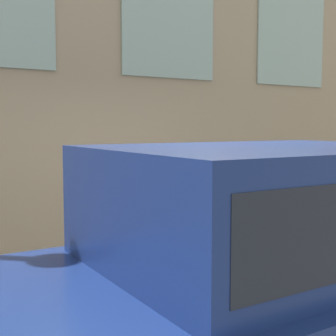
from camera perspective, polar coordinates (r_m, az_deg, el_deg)
The scene contains 5 objects.
ground_plane at distance 4.85m, azimuth 3.08°, elevation -16.94°, with size 80.00×80.00×0.00m, color #514F4C.
sidewalk at distance 5.87m, azimuth -4.29°, elevation -12.20°, with size 2.59×60.00×0.15m.
fire_hydrant at distance 5.11m, azimuth -2.86°, elevation -9.74°, with size 0.35×0.46×0.71m.
person at distance 5.51m, azimuth 2.62°, elevation -5.52°, with size 0.26×0.17×1.09m.
parked_car_navy_near at distance 3.54m, azimuth 12.59°, elevation -9.79°, with size 2.09×5.20×1.68m.
Camera 1 is at (-3.69, 2.57, 1.82)m, focal length 50.00 mm.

